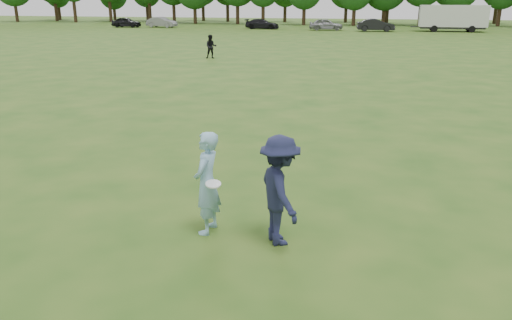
# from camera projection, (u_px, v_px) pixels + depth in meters

# --- Properties ---
(ground) EXTENTS (200.00, 200.00, 0.00)m
(ground) POSITION_uv_depth(u_px,v_px,m) (243.00, 232.00, 8.95)
(ground) COLOR #254D15
(ground) RESTS_ON ground
(thrower) EXTENTS (0.48, 0.70, 1.85)m
(thrower) POSITION_uv_depth(u_px,v_px,m) (207.00, 183.00, 8.71)
(thrower) COLOR #88B8D2
(thrower) RESTS_ON ground
(defender) EXTENTS (1.22, 1.41, 1.89)m
(defender) POSITION_uv_depth(u_px,v_px,m) (280.00, 191.00, 8.32)
(defender) COLOR #1A1E3A
(defender) RESTS_ON ground
(player_far_a) EXTENTS (0.93, 0.81, 1.61)m
(player_far_a) POSITION_uv_depth(u_px,v_px,m) (211.00, 47.00, 34.57)
(player_far_a) COLOR black
(player_far_a) RESTS_ON ground
(car_a) EXTENTS (4.20, 1.73, 1.42)m
(car_a) POSITION_uv_depth(u_px,v_px,m) (126.00, 22.00, 71.71)
(car_a) COLOR black
(car_a) RESTS_ON ground
(car_b) EXTENTS (4.56, 2.07, 1.45)m
(car_b) POSITION_uv_depth(u_px,v_px,m) (162.00, 22.00, 71.60)
(car_b) COLOR gray
(car_b) RESTS_ON ground
(car_d) EXTENTS (4.62, 1.90, 1.34)m
(car_d) POSITION_uv_depth(u_px,v_px,m) (262.00, 24.00, 67.93)
(car_d) COLOR black
(car_d) RESTS_ON ground
(car_e) EXTENTS (4.59, 2.31, 1.50)m
(car_e) POSITION_uv_depth(u_px,v_px,m) (326.00, 24.00, 65.21)
(car_e) COLOR gray
(car_e) RESTS_ON ground
(car_f) EXTENTS (4.82, 2.14, 1.54)m
(car_f) POSITION_uv_depth(u_px,v_px,m) (376.00, 25.00, 62.85)
(car_f) COLOR black
(car_f) RESTS_ON ground
(disc_in_play) EXTENTS (0.30, 0.30, 0.09)m
(disc_in_play) POSITION_uv_depth(u_px,v_px,m) (213.00, 184.00, 8.49)
(disc_in_play) COLOR white
(disc_in_play) RESTS_ON ground
(cargo_trailer) EXTENTS (9.00, 2.75, 3.20)m
(cargo_trailer) POSITION_uv_depth(u_px,v_px,m) (453.00, 17.00, 62.14)
(cargo_trailer) COLOR silver
(cargo_trailer) RESTS_ON ground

